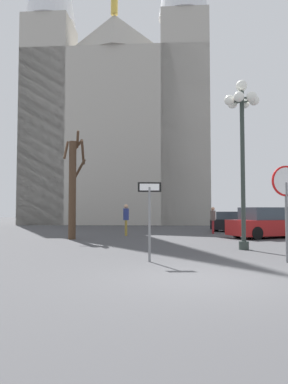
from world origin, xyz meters
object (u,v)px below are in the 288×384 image
(pedestrian_walking, at_px, (213,218))
(pedestrian_standing, at_px, (126,217))
(one_way_arrow_sign, at_px, (149,210))
(bare_tree, at_px, (73,185))
(cathedral, at_px, (120,115))
(parked_car_near_black, at_px, (236,222))
(street_lamp, at_px, (242,125))
(stop_sign, at_px, (286,194))
(parked_car_far_red, at_px, (269,224))

(pedestrian_walking, height_order, pedestrian_standing, pedestrian_standing)
(one_way_arrow_sign, distance_m, bare_tree, 8.42)
(cathedral, bearing_deg, pedestrian_walking, -69.49)
(pedestrian_walking, bearing_deg, parked_car_near_black, 50.96)
(street_lamp, bearing_deg, stop_sign, -86.35)
(parked_car_near_black, height_order, parked_car_far_red, parked_car_far_red)
(parked_car_near_black, height_order, pedestrian_walking, pedestrian_walking)
(street_lamp, relative_size, pedestrian_standing, 3.58)
(stop_sign, xyz_separation_m, bare_tree, (-7.26, 7.85, 0.76))
(pedestrian_standing, bearing_deg, pedestrian_walking, 16.00)
(pedestrian_walking, xyz_separation_m, pedestrian_standing, (-5.26, -1.51, 0.10))
(stop_sign, relative_size, one_way_arrow_sign, 1.20)
(cathedral, bearing_deg, bare_tree, -94.12)
(street_lamp, height_order, bare_tree, street_lamp)
(stop_sign, relative_size, parked_car_near_black, 0.62)
(stop_sign, height_order, parked_car_near_black, stop_sign)
(street_lamp, height_order, pedestrian_standing, street_lamp)
(pedestrian_standing, bearing_deg, bare_tree, -139.06)
(cathedral, height_order, street_lamp, cathedral)
(stop_sign, distance_m, parked_car_far_red, 8.97)
(one_way_arrow_sign, xyz_separation_m, bare_tree, (-3.48, 7.57, 1.22))
(street_lamp, relative_size, parked_car_far_red, 1.35)
(pedestrian_walking, bearing_deg, bare_tree, -154.43)
(cathedral, bearing_deg, one_way_arrow_sign, -86.00)
(cathedral, xyz_separation_m, stop_sign, (5.77, -28.59, -10.05))
(bare_tree, height_order, parked_car_far_red, bare_tree)
(cathedral, xyz_separation_m, parked_car_far_red, (8.58, -20.16, -11.22))
(stop_sign, bearing_deg, bare_tree, 132.79)
(cathedral, relative_size, one_way_arrow_sign, 17.49)
(one_way_arrow_sign, relative_size, street_lamp, 0.35)
(stop_sign, bearing_deg, parked_car_near_black, 78.94)
(stop_sign, xyz_separation_m, pedestrian_walking, (0.59, 11.60, -0.93))
(cathedral, height_order, one_way_arrow_sign, cathedral)
(one_way_arrow_sign, height_order, bare_tree, bare_tree)
(parked_car_near_black, bearing_deg, bare_tree, -147.20)
(one_way_arrow_sign, distance_m, parked_car_near_black, 15.54)
(parked_car_far_red, relative_size, pedestrian_walking, 2.88)
(cathedral, height_order, parked_car_far_red, cathedral)
(one_way_arrow_sign, bearing_deg, parked_car_near_black, 64.88)
(bare_tree, xyz_separation_m, parked_car_near_black, (10.06, 6.49, -2.03))
(cathedral, xyz_separation_m, bare_tree, (-1.49, -20.75, -9.29))
(stop_sign, height_order, street_lamp, street_lamp)
(parked_car_far_red, bearing_deg, pedestrian_walking, 125.03)
(stop_sign, distance_m, one_way_arrow_sign, 3.83)
(street_lamp, height_order, parked_car_far_red, street_lamp)
(parked_car_far_red, height_order, pedestrian_standing, pedestrian_standing)
(one_way_arrow_sign, height_order, parked_car_far_red, one_way_arrow_sign)
(parked_car_far_red, bearing_deg, pedestrian_standing, 167.49)
(one_way_arrow_sign, bearing_deg, street_lamp, 38.91)
(one_way_arrow_sign, height_order, pedestrian_walking, one_way_arrow_sign)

